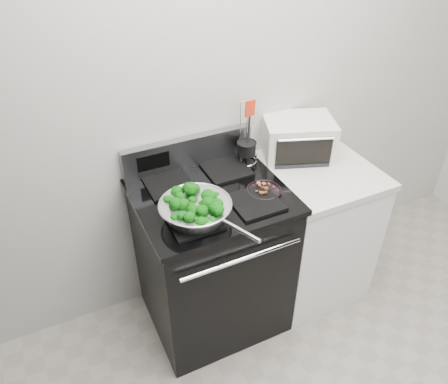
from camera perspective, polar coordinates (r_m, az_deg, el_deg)
back_wall at (r=2.46m, az=1.35°, el=13.38°), size 4.00×0.02×2.70m
gas_range at (r=2.58m, az=-1.54°, el=-8.56°), size 0.79×0.69×1.13m
counter at (r=2.86m, az=11.13°, el=-4.67°), size 0.62×0.68×0.92m
skillet at (r=2.09m, az=-3.71°, el=-2.25°), size 0.36×0.54×0.08m
broccoli_pile at (r=2.08m, az=-3.77°, el=-1.80°), size 0.28×0.28×0.10m
bacon_plate at (r=2.29m, az=5.26°, el=0.41°), size 0.18×0.18×0.04m
utensil_holder at (r=2.50m, az=2.95°, el=5.31°), size 0.13×0.13×0.39m
toaster_oven at (r=2.64m, az=9.62°, el=6.99°), size 0.48×0.42×0.23m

